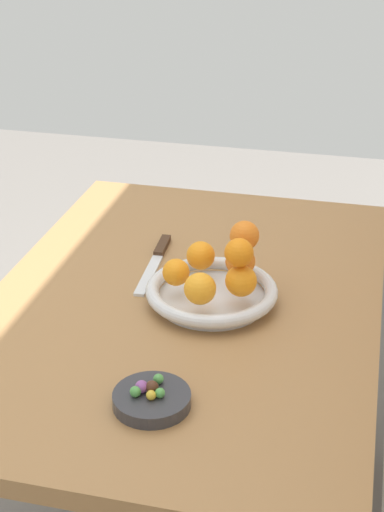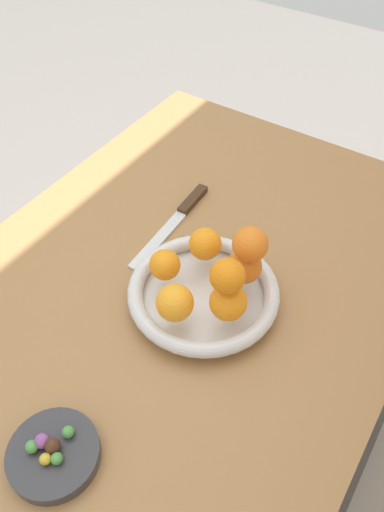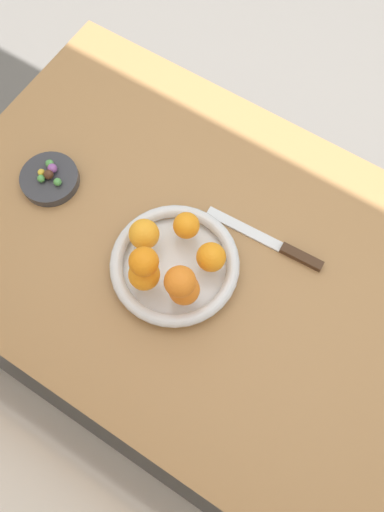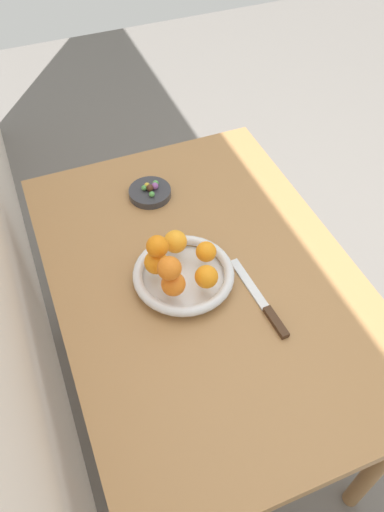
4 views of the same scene
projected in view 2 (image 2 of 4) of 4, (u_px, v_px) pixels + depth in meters
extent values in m
plane|color=slate|center=(183.00, 448.00, 1.43)|extent=(6.00, 6.00, 0.00)
cube|color=#9E7042|center=(178.00, 290.00, 0.89)|extent=(1.10, 0.76, 0.04)
cylinder|color=#9E7042|center=(185.00, 218.00, 1.56)|extent=(0.05, 0.05, 0.70)
cylinder|color=silver|center=(203.00, 298.00, 0.85)|extent=(0.21, 0.21, 0.01)
torus|color=silver|center=(203.00, 291.00, 0.84)|extent=(0.26, 0.26, 0.03)
cylinder|color=#333338|center=(54.00, 454.00, 0.67)|extent=(0.12, 0.12, 0.02)
sphere|color=orange|center=(165.00, 265.00, 0.82)|extent=(0.05, 0.05, 0.05)
sphere|color=orange|center=(175.00, 303.00, 0.77)|extent=(0.06, 0.06, 0.06)
sphere|color=orange|center=(228.00, 302.00, 0.77)|extent=(0.06, 0.06, 0.06)
sphere|color=orange|center=(244.00, 266.00, 0.82)|extent=(0.06, 0.06, 0.06)
sphere|color=orange|center=(205.00, 244.00, 0.85)|extent=(0.06, 0.06, 0.06)
sphere|color=orange|center=(250.00, 244.00, 0.77)|extent=(0.06, 0.06, 0.06)
sphere|color=orange|center=(227.00, 276.00, 0.73)|extent=(0.05, 0.05, 0.05)
sphere|color=#4C9947|center=(57.00, 459.00, 0.65)|extent=(0.02, 0.02, 0.02)
sphere|color=gold|center=(45.00, 459.00, 0.65)|extent=(0.02, 0.02, 0.02)
sphere|color=#4C9947|center=(32.00, 447.00, 0.66)|extent=(0.02, 0.02, 0.02)
sphere|color=#8C4C99|center=(42.00, 441.00, 0.66)|extent=(0.02, 0.02, 0.02)
sphere|color=#4C9947|center=(68.00, 432.00, 0.67)|extent=(0.02, 0.02, 0.02)
sphere|color=#472819|center=(52.00, 446.00, 0.65)|extent=(0.02, 0.02, 0.02)
cube|color=#3F2819|center=(193.00, 200.00, 1.02)|extent=(0.09, 0.02, 0.01)
cube|color=silver|center=(158.00, 240.00, 0.95)|extent=(0.17, 0.03, 0.01)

